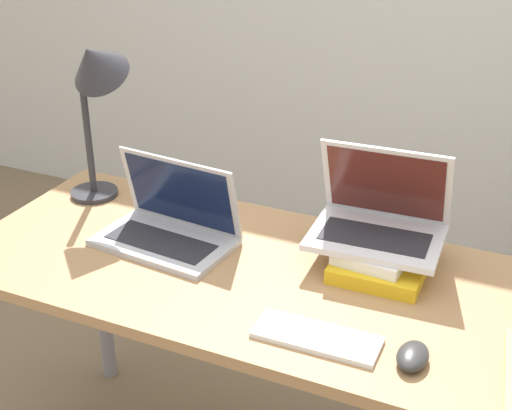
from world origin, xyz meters
name	(u,v)px	position (x,y,z in m)	size (l,w,h in m)	color
desk	(274,304)	(0.00, 0.33, 0.69)	(1.63, 0.66, 0.77)	#9E754C
laptop_left	(169,226)	(-0.32, 0.37, 0.82)	(0.37, 0.25, 0.22)	#B2B2B7
book_stack	(381,257)	(0.23, 0.47, 0.80)	(0.22, 0.25, 0.07)	gold
laptop_on_books	(379,219)	(0.21, 0.51, 0.89)	(0.33, 0.25, 0.24)	silver
wireless_keyboard	(317,337)	(0.18, 0.13, 0.78)	(0.27, 0.10, 0.01)	white
mouse	(413,356)	(0.39, 0.14, 0.79)	(0.06, 0.10, 0.03)	#2D2D2D
desk_lamp	(94,80)	(-0.60, 0.49, 1.15)	(0.23, 0.20, 0.51)	#28282D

